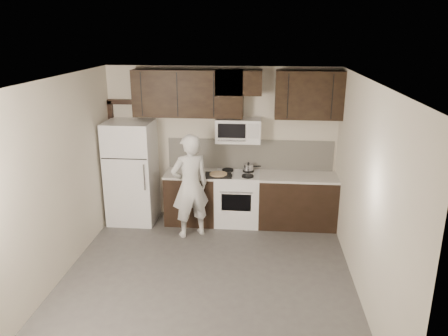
# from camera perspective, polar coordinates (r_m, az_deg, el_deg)

# --- Properties ---
(floor) EXTENTS (4.50, 4.50, 0.00)m
(floor) POSITION_cam_1_polar(r_m,az_deg,el_deg) (6.17, -2.30, -14.51)
(floor) COLOR #4D4B48
(floor) RESTS_ON ground
(back_wall) EXTENTS (4.00, 0.00, 4.00)m
(back_wall) POSITION_cam_1_polar(r_m,az_deg,el_deg) (7.70, -0.28, 3.13)
(back_wall) COLOR beige
(back_wall) RESTS_ON ground
(ceiling) EXTENTS (4.50, 4.50, 0.00)m
(ceiling) POSITION_cam_1_polar(r_m,az_deg,el_deg) (5.25, -2.66, 11.29)
(ceiling) COLOR white
(ceiling) RESTS_ON back_wall
(counter_run) EXTENTS (2.95, 0.64, 0.91)m
(counter_run) POSITION_cam_1_polar(r_m,az_deg,el_deg) (7.65, 4.02, -4.06)
(counter_run) COLOR black
(counter_run) RESTS_ON floor
(stove) EXTENTS (0.76, 0.66, 0.94)m
(stove) POSITION_cam_1_polar(r_m,az_deg,el_deg) (7.66, 1.75, -3.96)
(stove) COLOR white
(stove) RESTS_ON floor
(backsplash) EXTENTS (2.90, 0.02, 0.54)m
(backsplash) POSITION_cam_1_polar(r_m,az_deg,el_deg) (7.71, 3.42, 1.80)
(backsplash) COLOR beige
(backsplash) RESTS_ON counter_run
(upper_cabinets) EXTENTS (3.48, 0.35, 0.78)m
(upper_cabinets) POSITION_cam_1_polar(r_m,az_deg,el_deg) (7.33, 1.22, 9.82)
(upper_cabinets) COLOR black
(upper_cabinets) RESTS_ON back_wall
(microwave) EXTENTS (0.76, 0.42, 0.40)m
(microwave) POSITION_cam_1_polar(r_m,az_deg,el_deg) (7.42, 1.88, 4.95)
(microwave) COLOR white
(microwave) RESTS_ON upper_cabinets
(refrigerator) EXTENTS (0.80, 0.76, 1.80)m
(refrigerator) POSITION_cam_1_polar(r_m,az_deg,el_deg) (7.79, -11.96, -0.55)
(refrigerator) COLOR white
(refrigerator) RESTS_ON floor
(door_trim) EXTENTS (0.50, 0.08, 2.12)m
(door_trim) POSITION_cam_1_polar(r_m,az_deg,el_deg) (8.10, -13.98, 2.57)
(door_trim) COLOR black
(door_trim) RESTS_ON floor
(saucepan) EXTENTS (0.31, 0.18, 0.17)m
(saucepan) POSITION_cam_1_polar(r_m,az_deg,el_deg) (7.62, 3.22, 0.05)
(saucepan) COLOR silver
(saucepan) RESTS_ON stove
(baking_tray) EXTENTS (0.48, 0.38, 0.02)m
(baking_tray) POSITION_cam_1_polar(r_m,az_deg,el_deg) (7.40, -0.74, -0.94)
(baking_tray) COLOR black
(baking_tray) RESTS_ON counter_run
(pizza) EXTENTS (0.33, 0.33, 0.02)m
(pizza) POSITION_cam_1_polar(r_m,az_deg,el_deg) (7.39, -0.74, -0.78)
(pizza) COLOR beige
(pizza) RESTS_ON baking_tray
(person) EXTENTS (0.75, 0.67, 1.73)m
(person) POSITION_cam_1_polar(r_m,az_deg,el_deg) (7.08, -4.45, -2.37)
(person) COLOR silver
(person) RESTS_ON floor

